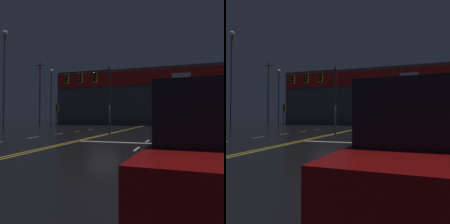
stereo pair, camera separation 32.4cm
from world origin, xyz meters
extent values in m
plane|color=black|center=(0.00, 0.00, 0.00)|extent=(200.00, 200.00, 0.00)
cube|color=gold|center=(-0.15, 0.00, 0.00)|extent=(0.12, 60.00, 0.01)
cube|color=gold|center=(0.15, 0.00, 0.00)|extent=(0.12, 60.00, 0.01)
cube|color=silver|center=(-4.21, -3.60, 0.00)|extent=(0.12, 1.40, 0.01)
cube|color=silver|center=(-4.21, 0.00, 0.00)|extent=(0.12, 1.40, 0.01)
cube|color=silver|center=(-4.21, 3.60, 0.00)|extent=(0.12, 1.40, 0.01)
cube|color=silver|center=(-4.21, 7.20, 0.00)|extent=(0.12, 1.40, 0.01)
cube|color=silver|center=(4.21, -7.20, 0.00)|extent=(0.12, 1.40, 0.01)
cube|color=silver|center=(4.21, -3.60, 0.00)|extent=(0.12, 1.40, 0.01)
cube|color=silver|center=(4.21, 0.00, 0.00)|extent=(0.12, 1.40, 0.01)
cube|color=silver|center=(4.21, 3.60, 0.00)|extent=(0.12, 1.40, 0.01)
cube|color=silver|center=(4.21, 7.20, 0.00)|extent=(0.12, 1.40, 0.01)
cube|color=silver|center=(4.21, -4.85, 0.00)|extent=(8.08, 0.40, 0.01)
cylinder|color=#38383D|center=(0.37, 0.63, 2.95)|extent=(0.14, 0.14, 5.89)
cylinder|color=#38383D|center=(-2.08, 0.63, 5.64)|extent=(4.89, 0.10, 0.10)
cube|color=black|center=(-1.03, 0.63, 5.10)|extent=(0.28, 0.24, 0.84)
cube|color=gold|center=(-1.03, 0.63, 5.10)|extent=(0.42, 0.08, 0.99)
sphere|color=red|center=(-1.03, 0.48, 5.36)|extent=(0.17, 0.17, 0.17)
sphere|color=#543707|center=(-1.03, 0.48, 5.10)|extent=(0.17, 0.17, 0.17)
sphere|color=#084513|center=(-1.03, 0.48, 4.85)|extent=(0.17, 0.17, 0.17)
cube|color=black|center=(-2.43, 0.63, 5.10)|extent=(0.28, 0.24, 0.84)
cube|color=gold|center=(-2.43, 0.63, 5.10)|extent=(0.42, 0.08, 0.99)
sphere|color=red|center=(-2.43, 0.48, 5.36)|extent=(0.17, 0.17, 0.17)
sphere|color=#543707|center=(-2.43, 0.48, 5.10)|extent=(0.17, 0.17, 0.17)
sphere|color=#084513|center=(-2.43, 0.48, 4.85)|extent=(0.17, 0.17, 0.17)
cube|color=black|center=(-3.83, 0.63, 5.10)|extent=(0.28, 0.24, 0.84)
cube|color=gold|center=(-3.83, 0.63, 5.10)|extent=(0.42, 0.08, 0.99)
sphere|color=red|center=(-3.83, 0.48, 5.36)|extent=(0.17, 0.17, 0.17)
sphere|color=#543707|center=(-3.83, 0.48, 5.10)|extent=(0.17, 0.17, 0.17)
sphere|color=#084513|center=(-3.83, 0.48, 4.85)|extent=(0.17, 0.17, 0.17)
cylinder|color=#38383D|center=(8.71, 9.89, 1.53)|extent=(0.13, 0.13, 3.06)
cube|color=black|center=(8.71, 10.07, 2.59)|extent=(0.28, 0.24, 0.84)
cube|color=gold|center=(8.71, 10.07, 2.59)|extent=(0.42, 0.08, 0.99)
sphere|color=red|center=(8.71, 9.91, 2.84)|extent=(0.17, 0.17, 0.17)
sphere|color=#543707|center=(8.71, 9.91, 2.59)|extent=(0.17, 0.17, 0.17)
sphere|color=#084513|center=(8.71, 9.91, 2.34)|extent=(0.17, 0.17, 0.17)
cylinder|color=#38383D|center=(-9.76, 8.62, 1.66)|extent=(0.13, 0.13, 3.31)
cube|color=black|center=(-9.76, 8.80, 2.84)|extent=(0.28, 0.24, 0.84)
cube|color=gold|center=(-9.76, 8.80, 2.84)|extent=(0.42, 0.08, 0.99)
sphere|color=red|center=(-9.76, 8.64, 3.10)|extent=(0.17, 0.17, 0.17)
sphere|color=#543707|center=(-9.76, 8.64, 2.84)|extent=(0.17, 0.17, 0.17)
sphere|color=#084513|center=(-9.76, 8.64, 2.59)|extent=(0.17, 0.17, 0.17)
cylinder|color=#59595E|center=(-12.12, 11.04, 4.14)|extent=(0.20, 0.20, 8.29)
sphere|color=silver|center=(-12.12, 11.04, 8.46)|extent=(0.56, 0.56, 0.56)
cylinder|color=#59595E|center=(-11.21, 0.94, 5.07)|extent=(0.20, 0.20, 10.14)
sphere|color=silver|center=(-11.21, 0.94, 10.30)|extent=(0.56, 0.56, 0.56)
cube|color=#9E0F0F|center=(6.70, -13.71, 0.72)|extent=(2.00, 4.38, 0.80)
cube|color=black|center=(6.70, -13.71, 1.50)|extent=(1.76, 2.44, 0.76)
cylinder|color=black|center=(5.87, -12.21, 0.32)|extent=(0.25, 0.65, 0.64)
cube|color=#4C4C51|center=(0.00, 28.46, 5.47)|extent=(37.19, 10.00, 10.93)
cube|color=red|center=(0.00, 23.36, 9.02)|extent=(36.45, 0.20, 2.73)
cube|color=white|center=(6.51, 23.31, 9.02)|extent=(3.20, 0.16, 0.90)
cylinder|color=#4C3828|center=(-21.59, 21.57, 6.49)|extent=(0.26, 0.26, 12.98)
cube|color=#4C3828|center=(-21.59, 21.57, 12.38)|extent=(2.20, 0.12, 0.12)
camera|label=1|loc=(6.11, -17.28, 1.45)|focal=35.00mm
camera|label=2|loc=(6.42, -17.18, 1.45)|focal=35.00mm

